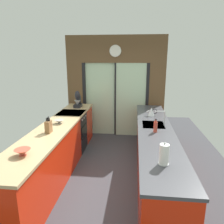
# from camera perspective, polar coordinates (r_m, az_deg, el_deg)

# --- Properties ---
(ground_plane) EXTENTS (5.04, 7.60, 0.02)m
(ground_plane) POSITION_cam_1_polar(r_m,az_deg,el_deg) (4.52, -1.33, -14.07)
(ground_plane) COLOR #38383D
(back_wall_unit) EXTENTS (2.64, 0.12, 2.70)m
(back_wall_unit) POSITION_cam_1_polar(r_m,az_deg,el_deg) (5.79, 0.92, 8.32)
(back_wall_unit) COLOR brown
(back_wall_unit) RESTS_ON ground_plane
(left_counter_run) EXTENTS (0.62, 3.80, 0.92)m
(left_counter_run) POSITION_cam_1_polar(r_m,az_deg,el_deg) (4.12, -15.13, -10.25)
(left_counter_run) COLOR red
(left_counter_run) RESTS_ON ground_plane
(right_counter_run) EXTENTS (0.62, 3.80, 0.92)m
(right_counter_run) POSITION_cam_1_polar(r_m,az_deg,el_deg) (4.03, 11.22, -10.60)
(right_counter_run) COLOR red
(right_counter_run) RESTS_ON ground_plane
(sink_faucet) EXTENTS (0.19, 0.02, 0.27)m
(sink_faucet) POSITION_cam_1_polar(r_m,az_deg,el_deg) (4.06, 13.45, -0.97)
(sink_faucet) COLOR #B7BABC
(sink_faucet) RESTS_ON right_counter_run
(oven_range) EXTENTS (0.60, 0.60, 0.92)m
(oven_range) POSITION_cam_1_polar(r_m,az_deg,el_deg) (5.10, -10.62, -5.19)
(oven_range) COLOR black
(oven_range) RESTS_ON ground_plane
(mixing_bowl_near) EXTENTS (0.21, 0.21, 0.09)m
(mixing_bowl_near) POSITION_cam_1_polar(r_m,az_deg,el_deg) (3.02, -22.80, -9.87)
(mixing_bowl_near) COLOR #BC4C38
(mixing_bowl_near) RESTS_ON left_counter_run
(mixing_bowl_far) EXTENTS (0.19, 0.19, 0.07)m
(mixing_bowl_far) POSITION_cam_1_polar(r_m,az_deg,el_deg) (4.19, -13.91, -2.48)
(mixing_bowl_far) COLOR gray
(mixing_bowl_far) RESTS_ON left_counter_run
(knife_block) EXTENTS (0.08, 0.14, 0.28)m
(knife_block) POSITION_cam_1_polar(r_m,az_deg,el_deg) (3.72, -16.62, -3.78)
(knife_block) COLOR brown
(knife_block) RESTS_ON left_counter_run
(stand_mixer) EXTENTS (0.17, 0.27, 0.42)m
(stand_mixer) POSITION_cam_1_polar(r_m,az_deg,el_deg) (5.42, -9.14, 2.94)
(stand_mixer) COLOR black
(stand_mixer) RESTS_ON left_counter_run
(kettle) EXTENTS (0.24, 0.15, 0.20)m
(kettle) POSITION_cam_1_polar(r_m,az_deg,el_deg) (4.66, 10.46, 0.10)
(kettle) COLOR #B7BABC
(kettle) RESTS_ON right_counter_run
(soap_bottle) EXTENTS (0.07, 0.07, 0.23)m
(soap_bottle) POSITION_cam_1_polar(r_m,az_deg,el_deg) (3.67, 11.55, -3.85)
(soap_bottle) COLOR #B23D2D
(soap_bottle) RESTS_ON right_counter_run
(paper_towel_roll) EXTENTS (0.13, 0.13, 0.28)m
(paper_towel_roll) POSITION_cam_1_polar(r_m,az_deg,el_deg) (2.62, 13.75, -10.99)
(paper_towel_roll) COLOR #B7BABC
(paper_towel_roll) RESTS_ON right_counter_run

